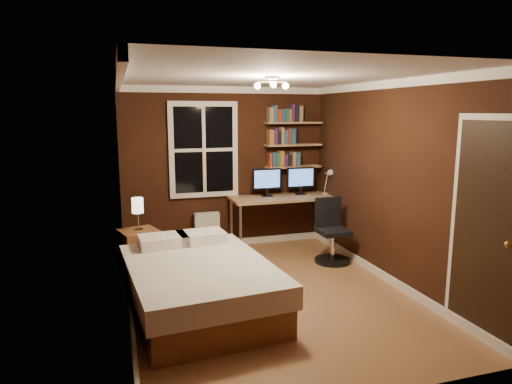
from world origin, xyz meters
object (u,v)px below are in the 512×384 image
object	(u,v)px
desk	(285,200)
office_chair	(332,238)
bed	(199,285)
desk_lamp	(328,181)
bedside_lamp	(138,214)
radiator	(207,231)
monitor_left	(267,182)
monitor_right	(301,181)
nightstand	(140,251)

from	to	relation	value
desk	office_chair	bearing A→B (deg)	-66.58
bed	desk_lamp	size ratio (longest dim) A/B	4.80
desk	desk_lamp	bearing A→B (deg)	-7.11
bed	bedside_lamp	distance (m)	1.59
radiator	desk_lamp	bearing A→B (deg)	-9.60
radiator	monitor_left	bearing A→B (deg)	-9.06
bedside_lamp	monitor_left	world-z (taller)	monitor_left
monitor_left	office_chair	xyz separation A→B (m)	(0.65, -0.97, -0.70)
bed	monitor_left	distance (m)	2.61
monitor_left	desk_lamp	xyz separation A→B (m)	(0.97, -0.17, 0.00)
radiator	monitor_right	size ratio (longest dim) A/B	1.24
nightstand	monitor_right	bearing A→B (deg)	-2.95
radiator	desk_lamp	xyz separation A→B (m)	(1.90, -0.32, 0.75)
bed	radiator	size ratio (longest dim) A/B	3.66
desk	monitor_left	world-z (taller)	monitor_left
desk_lamp	bed	bearing A→B (deg)	-142.35
bed	office_chair	bearing A→B (deg)	21.82
monitor_right	office_chair	bearing A→B (deg)	-84.96
radiator	nightstand	bearing A→B (deg)	-143.42
bedside_lamp	desk	bearing A→B (deg)	13.75
nightstand	radiator	bearing A→B (deg)	19.62
monitor_left	bedside_lamp	bearing A→B (deg)	-162.21
bedside_lamp	desk_lamp	distance (m)	3.01
desk	bed	bearing A→B (deg)	-131.38
monitor_left	nightstand	bearing A→B (deg)	-162.21
radiator	monitor_right	world-z (taller)	monitor_right
desk_lamp	desk	bearing A→B (deg)	172.89
bedside_lamp	office_chair	world-z (taller)	bedside_lamp
desk_lamp	monitor_right	bearing A→B (deg)	156.66
office_chair	bed	bearing A→B (deg)	-152.44
bedside_lamp	monitor_right	distance (m)	2.65
monitor_right	office_chair	world-z (taller)	monitor_right
bed	nightstand	xyz separation A→B (m)	(-0.54, 1.40, 0.00)
monitor_right	desk_lamp	xyz separation A→B (m)	(0.40, -0.17, 0.00)
bed	desk	distance (m)	2.65
bed	monitor_right	size ratio (longest dim) A/B	4.55
bedside_lamp	monitor_right	bearing A→B (deg)	14.02
desk_lamp	office_chair	xyz separation A→B (m)	(-0.32, -0.80, -0.70)
desk	monitor_right	size ratio (longest dim) A/B	3.70
radiator	monitor_left	xyz separation A→B (m)	(0.93, -0.15, 0.75)
office_chair	radiator	bearing A→B (deg)	145.42
desk	monitor_left	size ratio (longest dim) A/B	3.70
bed	nightstand	size ratio (longest dim) A/B	3.62
nightstand	desk	size ratio (longest dim) A/B	0.34
monitor_right	office_chair	xyz separation A→B (m)	(0.09, -0.97, -0.70)
desk_lamp	office_chair	distance (m)	1.11
monitor_left	bed	bearing A→B (deg)	-125.42
monitor_right	office_chair	distance (m)	1.20
bed	radiator	distance (m)	2.25
nightstand	office_chair	world-z (taller)	office_chair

